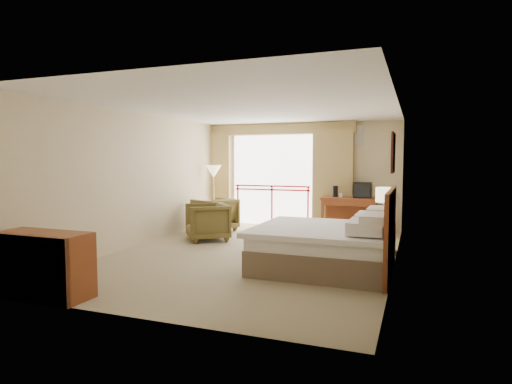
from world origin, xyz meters
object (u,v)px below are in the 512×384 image
at_px(bed, 327,245).
at_px(floor_lamp, 214,174).
at_px(desk, 350,205).
at_px(nightstand, 384,236).
at_px(wastebasket, 327,228).
at_px(side_table, 203,221).
at_px(tv, 363,190).
at_px(armchair_near, 207,240).
at_px(dresser, 43,265).
at_px(table_lamp, 385,195).
at_px(armchair_far, 215,231).

bearing_deg(bed, floor_lamp, 137.54).
xyz_separation_m(bed, desk, (-0.17, 3.62, 0.29)).
relative_size(bed, nightstand, 3.46).
xyz_separation_m(nightstand, wastebasket, (-1.41, 1.73, -0.17)).
distance_m(bed, side_table, 3.90).
xyz_separation_m(nightstand, desk, (-0.93, 2.07, 0.36)).
bearing_deg(side_table, nightstand, -7.08).
height_order(bed, nightstand, bed).
distance_m(nightstand, tv, 2.23).
bearing_deg(armchair_near, dresser, -39.47).
xyz_separation_m(bed, tv, (0.13, 3.56, 0.66)).
xyz_separation_m(nightstand, table_lamp, (0.00, 0.05, 0.77)).
distance_m(desk, side_table, 3.53).
distance_m(bed, floor_lamp, 5.10).
bearing_deg(armchair_far, bed, 74.48).
bearing_deg(table_lamp, desk, 114.74).
bearing_deg(dresser, bed, 43.65).
distance_m(bed, desk, 3.64).
xyz_separation_m(desk, wastebasket, (-0.47, -0.34, -0.53)).
distance_m(armchair_far, dresser, 5.38).
relative_size(nightstand, desk, 0.47).
xyz_separation_m(armchair_far, armchair_near, (0.38, -1.14, 0.00)).
bearing_deg(wastebasket, nightstand, -50.88).
bearing_deg(tv, dresser, -133.25).
relative_size(wastebasket, armchair_far, 0.30).
xyz_separation_m(nightstand, armchair_far, (-4.06, 1.10, -0.31)).
height_order(table_lamp, tv, table_lamp).
distance_m(nightstand, desk, 2.30).
relative_size(bed, armchair_near, 2.40).
height_order(wastebasket, armchair_near, armchair_near).
distance_m(armchair_far, armchair_near, 1.20).
bearing_deg(floor_lamp, desk, 4.06).
bearing_deg(dresser, table_lamp, 50.62).
xyz_separation_m(table_lamp, tv, (-0.63, 1.96, -0.04)).
relative_size(bed, wastebasket, 7.96).
height_order(armchair_far, floor_lamp, floor_lamp).
bearing_deg(armchair_far, dresser, 25.44).
height_order(nightstand, armchair_far, nightstand).
bearing_deg(side_table, tv, 23.56).
bearing_deg(nightstand, floor_lamp, 156.91).
height_order(table_lamp, floor_lamp, floor_lamp).
distance_m(table_lamp, desk, 2.26).
bearing_deg(armchair_near, desk, 90.41).
relative_size(tv, armchair_far, 0.46).
bearing_deg(bed, side_table, 148.16).
bearing_deg(armchair_far, armchair_near, 41.54).
xyz_separation_m(table_lamp, wastebasket, (-1.41, 1.68, -0.94)).
distance_m(nightstand, side_table, 4.11).
relative_size(armchair_far, armchair_near, 1.01).
height_order(armchair_near, floor_lamp, floor_lamp).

